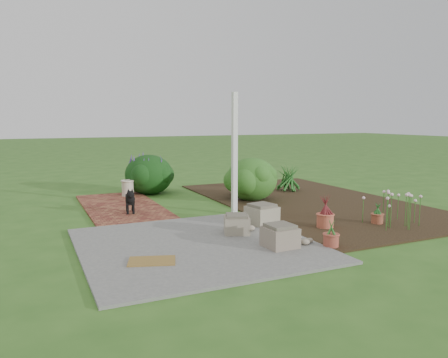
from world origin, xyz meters
name	(u,v)px	position (x,y,z in m)	size (l,w,h in m)	color
ground	(223,216)	(0.00, 0.00, 0.00)	(80.00, 80.00, 0.00)	#2F5E1D
concrete_patio	(197,245)	(-1.25, -1.75, 0.02)	(3.50, 3.50, 0.04)	#61625F
brick_path	(122,206)	(-1.70, 1.75, 0.02)	(1.60, 3.50, 0.04)	maroon
garden_bed	(310,202)	(2.50, 0.50, 0.01)	(4.00, 7.00, 0.03)	black
veranda_post	(235,154)	(0.30, 0.10, 1.25)	(0.10, 0.10, 2.50)	white
stone_trough_near	(280,237)	(-0.16, -2.44, 0.19)	(0.45, 0.45, 0.30)	#746756
stone_trough_mid	(237,225)	(-0.41, -1.45, 0.18)	(0.42, 0.42, 0.28)	gray
stone_trough_far	(262,215)	(0.31, -1.04, 0.20)	(0.48, 0.48, 0.32)	gray
coir_doormat	(152,261)	(-2.11, -2.31, 0.05)	(0.63, 0.41, 0.02)	brown
black_dog	(130,199)	(-1.70, 0.88, 0.33)	(0.23, 0.57, 0.49)	black
cream_ceramic_urn	(128,188)	(-1.31, 2.93, 0.23)	(0.29, 0.29, 0.39)	beige
evergreen_shrub	(252,178)	(1.32, 1.25, 0.55)	(1.23, 1.23, 1.04)	#11400E
agapanthus_clump_back	(288,176)	(2.86, 2.02, 0.44)	(0.90, 0.90, 0.81)	#0E3D16
agapanthus_clump_front	(240,180)	(1.42, 2.05, 0.41)	(0.85, 0.85, 0.76)	#1A3C11
pink_flower_patch	(394,207)	(2.51, -2.06, 0.36)	(1.02, 1.02, 0.65)	#113D0F
terracotta_pot_bronze	(325,220)	(1.24, -1.70, 0.15)	(0.30, 0.30, 0.24)	#B8583E
terracotta_pot_small_left	(377,218)	(2.31, -1.86, 0.12)	(0.22, 0.22, 0.18)	brown
terracotta_pot_small_right	(331,240)	(0.58, -2.71, 0.13)	(0.23, 0.23, 0.20)	#994434
purple_flowering_bush	(149,174)	(-0.66, 3.28, 0.53)	(1.25, 1.25, 1.06)	black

